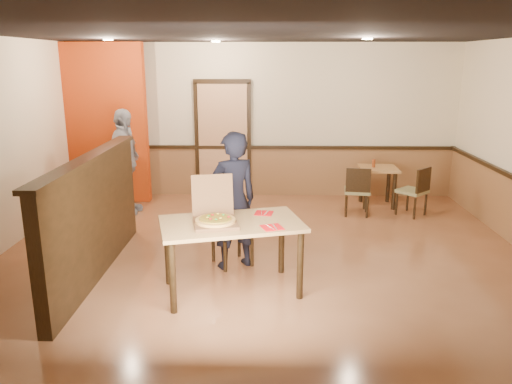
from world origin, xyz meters
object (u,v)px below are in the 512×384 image
Objects in this scene: diner_chair at (230,225)px; diner at (233,201)px; side_chair_left at (357,189)px; side_table at (378,177)px; condiment at (374,163)px; main_table at (231,232)px; side_chair_right at (416,189)px; passerby at (125,162)px; pizza_box at (215,218)px.

diner is (0.05, -0.14, 0.36)m from diner_chair.
side_chair_left is 0.77m from side_table.
diner_chair is 3.50m from condiment.
condiment is at bearing -157.03° from diner.
condiment is (0.37, 0.62, 0.31)m from side_chair_left.
side_table is (0.46, 0.61, 0.07)m from side_chair_left.
main_table is 2.05× the size of side_chair_right.
passerby is (-1.89, 2.07, 0.38)m from diner_chair.
passerby is (-4.78, 0.06, 0.42)m from side_chair_right.
diner is at bearing -130.53° from side_table.
side_chair_left is at bearing 41.59° from main_table.
side_table is (2.40, 2.61, 0.03)m from diner_chair.
pizza_box is at bearing -179.82° from main_table.
diner is at bearing -131.12° from passerby.
diner is 2.74× the size of pizza_box.
diner is 2.94m from passerby.
passerby is at bearing -44.05° from side_chair_right.
diner_chair is 6.31× the size of condiment.
diner_chair is 1.31× the size of side_table.
side_chair_left is 1.20× the size of side_table.
side_chair_left is 3.54m from pizza_box.
side_chair_left is (1.86, 2.82, -0.25)m from main_table.
main_table is 0.70m from diner.
side_chair_left is 0.95m from side_chair_right.
side_chair_right is 0.48× the size of diner.
main_table is 0.99× the size of diner.
diner is (-2.35, -2.74, 0.33)m from side_table.
diner reaches higher than side_chair_left.
side_chair_right is at bearing 5.71° from diner_chair.
diner reaches higher than side_chair_right.
diner_chair is 0.39m from diner.
diner_chair reaches higher than side_chair_right.
main_table is at bearing -124.07° from side_table.
diner_chair is at bearing 72.07° from pizza_box.
main_table reaches higher than side_table.
diner is (-1.89, -2.13, 0.40)m from side_chair_left.
side_chair_left is at bearing -120.89° from condiment.
passerby is at bearing -172.54° from condiment.
diner is at bearing 77.34° from main_table.
side_chair_right is 1.33× the size of pizza_box.
side_table is 0.26m from condiment.
diner is (-0.03, 0.68, 0.15)m from main_table.
passerby is at bearing 7.18° from side_chair_left.
diner reaches higher than diner_chair.
side_chair_right is at bearing 32.04° from pizza_box.
side_table is at bearing -158.21° from diner.
diner_chair is 0.53× the size of diner.
diner_chair is 1.09× the size of side_chair_right.
pizza_box is (-0.09, -0.87, 0.38)m from diner_chair.
diner is 0.97× the size of passerby.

